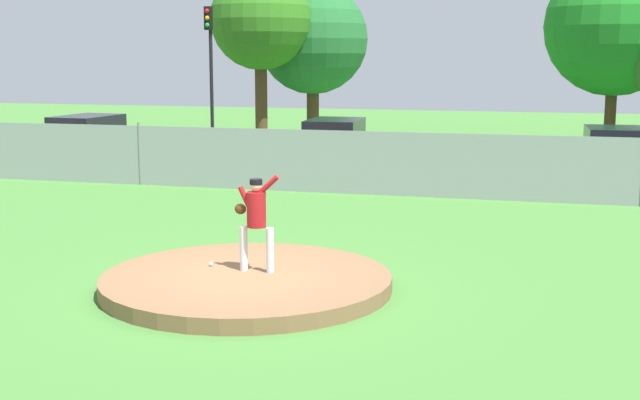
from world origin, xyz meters
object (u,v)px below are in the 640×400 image
object	(u,v)px
traffic_light_near	(210,55)
parked_car_navy	(614,155)
parked_car_burgundy	(335,145)
pitcher_youth	(256,215)
parked_car_champagne	(88,140)
traffic_cone_orange	(555,173)
baseball	(211,264)

from	to	relation	value
traffic_light_near	parked_car_navy	bearing A→B (deg)	-15.14
parked_car_burgundy	traffic_light_near	xyz separation A→B (m)	(-6.11, 4.04, 3.01)
parked_car_burgundy	parked_car_navy	bearing A→B (deg)	-0.18
pitcher_youth	parked_car_burgundy	size ratio (longest dim) A/B	0.36
parked_car_champagne	traffic_cone_orange	size ratio (longest dim) A/B	8.64
baseball	parked_car_navy	world-z (taller)	parked_car_navy
parked_car_champagne	traffic_cone_orange	world-z (taller)	parked_car_champagne
pitcher_youth	parked_car_navy	distance (m)	16.05
baseball	parked_car_burgundy	bearing A→B (deg)	95.98
pitcher_youth	parked_car_navy	bearing A→B (deg)	65.91
parked_car_champagne	pitcher_youth	bearing A→B (deg)	-51.14
parked_car_champagne	parked_car_burgundy	bearing A→B (deg)	3.46
parked_car_champagne	traffic_light_near	size ratio (longest dim) A/B	0.84
parked_car_champagne	traffic_cone_orange	bearing A→B (deg)	-1.96
baseball	parked_car_navy	size ratio (longest dim) A/B	0.02
traffic_cone_orange	traffic_light_near	world-z (taller)	traffic_light_near
traffic_cone_orange	traffic_light_near	bearing A→B (deg)	158.89
pitcher_youth	baseball	xyz separation A→B (m)	(-0.87, 0.13, -0.93)
parked_car_navy	pitcher_youth	bearing A→B (deg)	-114.09
pitcher_youth	parked_car_champagne	size ratio (longest dim) A/B	0.35
traffic_light_near	parked_car_burgundy	bearing A→B (deg)	-33.49
pitcher_youth	parked_car_champagne	world-z (taller)	pitcher_youth
parked_car_burgundy	baseball	bearing A→B (deg)	-84.02
pitcher_youth	traffic_cone_orange	size ratio (longest dim) A/B	3.01
pitcher_youth	traffic_cone_orange	distance (m)	14.43
parked_car_burgundy	parked_car_navy	xyz separation A→B (m)	(8.94, -0.03, -0.04)
parked_car_champagne	parked_car_burgundy	world-z (taller)	parked_car_burgundy
parked_car_burgundy	traffic_light_near	world-z (taller)	traffic_light_near
parked_car_burgundy	pitcher_youth	bearing A→B (deg)	-80.73
baseball	traffic_cone_orange	size ratio (longest dim) A/B	0.13
traffic_cone_orange	baseball	bearing A→B (deg)	-112.93
parked_car_champagne	traffic_cone_orange	xyz separation A→B (m)	(16.20, -0.55, -0.55)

